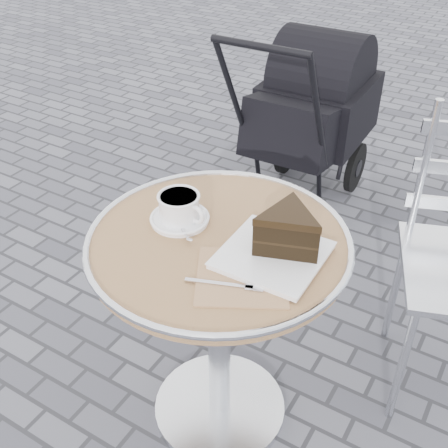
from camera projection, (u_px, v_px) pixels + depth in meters
The scene contains 5 objects.
ground at pixel (220, 409), 1.92m from camera, with size 80.00×80.00×0.00m, color slate.
cafe_table at pixel (219, 285), 1.59m from camera, with size 0.72×0.72×0.74m.
cappuccino_set at pixel (180, 210), 1.55m from camera, with size 0.17×0.17×0.08m.
cake_plate_set at pixel (283, 237), 1.40m from camera, with size 0.32×0.40×0.13m.
baby_stroller at pixel (309, 122), 2.75m from camera, with size 0.47×0.97×0.99m.
Camera 1 is at (0.63, -1.02, 1.64)m, focal length 45.00 mm.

